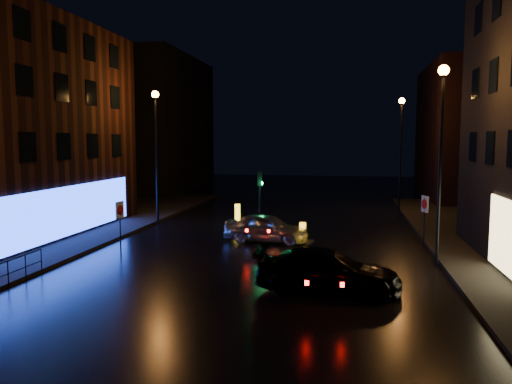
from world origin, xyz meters
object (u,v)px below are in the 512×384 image
traffic_signal (260,219)px  road_sign_right (425,208)px  silver_hatchback (266,228)px  bollard_near (303,239)px  bollard_far (237,219)px  dark_sedan (328,271)px  road_sign_left (120,215)px

traffic_signal → road_sign_right: 9.90m
silver_hatchback → road_sign_right: road_sign_right is taller
bollard_near → traffic_signal: bearing=142.3°
traffic_signal → bollard_far: bearing=139.1°
bollard_near → road_sign_right: 6.35m
dark_sedan → traffic_signal: bearing=20.7°
bollard_near → road_sign_right: size_ratio=0.56×
silver_hatchback → bollard_near: (1.89, 0.04, -0.51)m
bollard_near → bollard_far: (-4.74, 5.73, 0.03)m
silver_hatchback → dark_sedan: (3.50, -8.12, -0.01)m
traffic_signal → road_sign_right: traffic_signal is taller
traffic_signal → road_sign_right: size_ratio=1.37×
traffic_signal → bollard_near: 5.18m
bollard_far → dark_sedan: bearing=-88.0°
dark_sedan → bollard_far: bearing=24.8°
bollard_near → bollard_far: bollard_far is taller
dark_sedan → road_sign_right: 9.89m
bollard_near → road_sign_right: bearing=22.3°
dark_sedan → road_sign_left: road_sign_left is taller
silver_hatchback → bollard_far: silver_hatchback is taller
road_sign_right → bollard_far: bearing=-47.2°
road_sign_left → traffic_signal: bearing=65.4°
bollard_near → bollard_far: bearing=146.5°
traffic_signal → silver_hatchback: 4.41m
silver_hatchback → road_sign_left: 7.49m
dark_sedan → road_sign_left: (-9.90, 4.37, 1.09)m
traffic_signal → silver_hatchback: bearing=-75.5°
bollard_far → road_sign_left: 10.28m
dark_sedan → bollard_near: size_ratio=3.58×
silver_hatchback → bollard_far: 6.46m
silver_hatchback → road_sign_right: bearing=-80.1°
silver_hatchback → bollard_near: 1.96m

